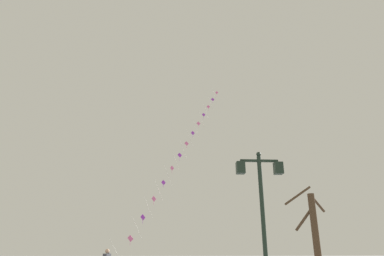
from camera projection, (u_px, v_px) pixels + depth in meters
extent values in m
cylinder|color=#1E2D23|center=(264.00, 228.00, 10.61)|extent=(0.14, 0.14, 4.66)
sphere|color=#1E2D23|center=(259.00, 154.00, 11.44)|extent=(0.16, 0.16, 0.16)
cube|color=#1E2D23|center=(259.00, 161.00, 11.36)|extent=(1.29, 0.08, 0.08)
cube|color=#1E2D23|center=(241.00, 168.00, 11.24)|extent=(0.28, 0.28, 0.40)
cube|color=beige|center=(241.00, 168.00, 11.24)|extent=(0.19, 0.19, 0.30)
cube|color=#1E2D23|center=(278.00, 168.00, 11.30)|extent=(0.28, 0.28, 0.40)
cube|color=beige|center=(278.00, 168.00, 11.30)|extent=(0.19, 0.19, 0.30)
cylinder|color=silver|center=(137.00, 227.00, 20.50)|extent=(0.61, 1.04, 1.32)
cylinder|color=silver|center=(149.00, 208.00, 21.93)|extent=(0.61, 1.04, 1.32)
cylinder|color=silver|center=(159.00, 190.00, 23.35)|extent=(0.61, 1.04, 1.32)
cylinder|color=silver|center=(168.00, 175.00, 24.78)|extent=(0.61, 1.04, 1.32)
cylinder|color=silver|center=(176.00, 161.00, 26.20)|extent=(0.61, 1.04, 1.32)
cylinder|color=silver|center=(183.00, 149.00, 27.63)|extent=(0.61, 1.04, 1.32)
cylinder|color=silver|center=(190.00, 138.00, 29.06)|extent=(0.61, 1.04, 1.32)
cylinder|color=silver|center=(196.00, 128.00, 30.48)|extent=(0.61, 1.04, 1.32)
cylinder|color=silver|center=(201.00, 119.00, 31.91)|extent=(0.61, 1.04, 1.32)
cylinder|color=silver|center=(206.00, 111.00, 33.33)|extent=(0.61, 1.04, 1.32)
cylinder|color=silver|center=(211.00, 103.00, 34.76)|extent=(0.61, 1.04, 1.32)
cylinder|color=silver|center=(215.00, 96.00, 36.19)|extent=(0.61, 1.04, 1.32)
cube|color=pink|center=(130.00, 238.00, 19.79)|extent=(0.38, 0.14, 0.39)
cylinder|color=pink|center=(130.00, 243.00, 19.69)|extent=(0.03, 0.04, 0.24)
cube|color=purple|center=(143.00, 217.00, 21.21)|extent=(0.34, 0.22, 0.39)
cylinder|color=purple|center=(143.00, 222.00, 21.12)|extent=(0.04, 0.04, 0.25)
cube|color=pink|center=(154.00, 199.00, 22.64)|extent=(0.33, 0.23, 0.39)
cylinder|color=pink|center=(154.00, 203.00, 22.54)|extent=(0.04, 0.05, 0.23)
cube|color=purple|center=(163.00, 183.00, 24.06)|extent=(0.33, 0.24, 0.39)
cylinder|color=purple|center=(163.00, 186.00, 23.98)|extent=(0.03, 0.04, 0.20)
cube|color=pink|center=(172.00, 168.00, 25.49)|extent=(0.30, 0.27, 0.39)
cylinder|color=pink|center=(172.00, 172.00, 25.39)|extent=(0.04, 0.04, 0.27)
cube|color=purple|center=(180.00, 155.00, 26.92)|extent=(0.37, 0.16, 0.39)
cylinder|color=purple|center=(180.00, 159.00, 26.81)|extent=(0.03, 0.05, 0.31)
cube|color=pink|center=(187.00, 143.00, 28.34)|extent=(0.38, 0.12, 0.39)
cylinder|color=pink|center=(187.00, 147.00, 28.24)|extent=(0.02, 0.03, 0.29)
cube|color=purple|center=(193.00, 133.00, 29.77)|extent=(0.33, 0.23, 0.39)
cylinder|color=purple|center=(193.00, 136.00, 29.67)|extent=(0.04, 0.05, 0.26)
cube|color=pink|center=(198.00, 123.00, 31.20)|extent=(0.37, 0.17, 0.39)
cylinder|color=pink|center=(198.00, 126.00, 31.10)|extent=(0.02, 0.03, 0.23)
cube|color=purple|center=(204.00, 115.00, 32.62)|extent=(0.33, 0.24, 0.39)
cylinder|color=purple|center=(204.00, 118.00, 32.51)|extent=(0.02, 0.02, 0.32)
cube|color=pink|center=(208.00, 107.00, 34.05)|extent=(0.34, 0.22, 0.39)
cylinder|color=pink|center=(208.00, 110.00, 33.94)|extent=(0.03, 0.04, 0.30)
cube|color=purple|center=(213.00, 99.00, 35.47)|extent=(0.37, 0.16, 0.39)
cylinder|color=purple|center=(213.00, 102.00, 35.37)|extent=(0.03, 0.04, 0.31)
cube|color=pink|center=(217.00, 93.00, 36.90)|extent=(0.30, 0.27, 0.39)
cylinder|color=pink|center=(217.00, 95.00, 36.80)|extent=(0.05, 0.05, 0.29)
sphere|color=tan|center=(107.00, 251.00, 17.12)|extent=(0.22, 0.22, 0.22)
cylinder|color=#3F3F47|center=(110.00, 256.00, 17.23)|extent=(0.26, 0.39, 0.50)
cylinder|color=#4C3826|center=(316.00, 241.00, 14.43)|extent=(0.30, 0.30, 4.05)
cylinder|color=#4C3826|center=(317.00, 204.00, 15.44)|extent=(1.03, 1.01, 0.70)
cylinder|color=#4C3826|center=(298.00, 195.00, 14.90)|extent=(1.39, 0.43, 0.91)
cylinder|color=#4C3826|center=(304.00, 219.00, 15.16)|extent=(0.66, 1.02, 1.01)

